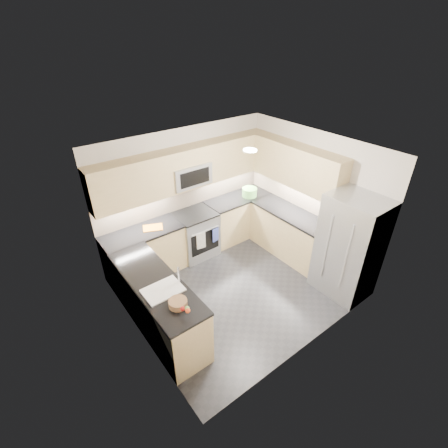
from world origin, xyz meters
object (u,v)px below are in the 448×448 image
refrigerator (349,247)px  utensil_bowl (249,192)px  cutting_board (153,228)px  gas_range (196,234)px  microwave (189,174)px  fruit_basket (178,303)px

refrigerator → utensil_bowl: refrigerator is taller
refrigerator → cutting_board: size_ratio=5.29×
gas_range → microwave: (0.00, 0.12, 1.24)m
microwave → fruit_basket: size_ratio=3.16×
utensil_bowl → cutting_board: size_ratio=0.91×
microwave → utensil_bowl: 1.49m
utensil_bowl → fruit_basket: 3.33m
gas_range → cutting_board: size_ratio=2.67×
fruit_basket → gas_range: bearing=52.0°
fruit_basket → utensil_bowl: bearing=32.9°
microwave → utensil_bowl: (1.32, -0.20, -0.67)m
cutting_board → fruit_basket: fruit_basket is taller
gas_range → fruit_basket: 2.45m
microwave → fruit_basket: 2.60m
gas_range → microwave: microwave is taller
refrigerator → utensil_bowl: bearing=93.2°
utensil_bowl → cutting_board: bearing=177.7°
refrigerator → gas_range: bearing=120.9°
refrigerator → fruit_basket: size_ratio=7.48×
gas_range → refrigerator: 2.86m
microwave → utensil_bowl: bearing=-8.8°
utensil_bowl → microwave: bearing=171.2°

